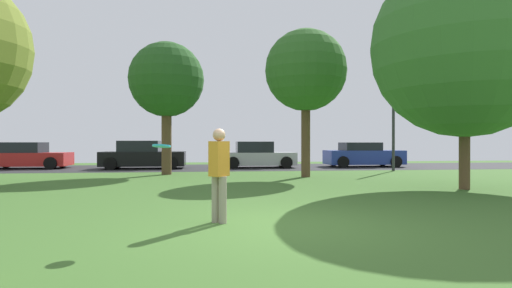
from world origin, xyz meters
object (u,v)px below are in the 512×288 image
object	(u,v)px
person_thrower	(219,171)
street_lamp_post	(393,125)
parked_car_silver	(257,156)
maple_tree_far	(306,71)
frisbee_disc	(162,146)
oak_tree_left	(166,80)
parked_car_red	(27,157)
parked_car_blue	(363,155)
oak_tree_center	(465,46)
parked_car_black	(143,156)

from	to	relation	value
person_thrower	street_lamp_post	distance (m)	14.82
parked_car_silver	street_lamp_post	world-z (taller)	street_lamp_post
maple_tree_far	frisbee_disc	xyz separation A→B (m)	(-4.65, -10.01, -2.94)
oak_tree_left	parked_car_red	size ratio (longest dim) A/B	1.37
parked_car_silver	parked_car_blue	distance (m)	6.17
oak_tree_center	parked_car_silver	xyz separation A→B (m)	(-4.87, 11.05, -3.63)
parked_car_blue	frisbee_disc	bearing A→B (deg)	-120.33
frisbee_disc	street_lamp_post	distance (m)	16.11
maple_tree_far	frisbee_disc	bearing A→B (deg)	-114.92
parked_car_silver	oak_tree_center	bearing A→B (deg)	-66.23
maple_tree_far	parked_car_red	bearing A→B (deg)	152.72
parked_car_red	parked_car_black	xyz separation A→B (m)	(6.15, -0.74, 0.04)
street_lamp_post	parked_car_blue	bearing A→B (deg)	91.76
parked_car_silver	street_lamp_post	xyz separation A→B (m)	(6.27, -3.44, 1.60)
oak_tree_left	person_thrower	size ratio (longest dim) A/B	3.51
parked_car_silver	frisbee_disc	bearing A→B (deg)	-101.97
oak_tree_center	parked_car_black	xyz separation A→B (m)	(-11.02, 11.03, -3.61)
oak_tree_left	parked_car_black	bearing A→B (deg)	111.18
person_thrower	parked_car_silver	xyz separation A→B (m)	(2.57, 15.26, -0.25)
oak_tree_left	parked_car_red	bearing A→B (deg)	147.39
person_thrower	oak_tree_left	bearing A→B (deg)	-128.60
parked_car_black	street_lamp_post	distance (m)	12.98
maple_tree_far	parked_car_silver	world-z (taller)	maple_tree_far
oak_tree_center	parked_car_black	bearing A→B (deg)	134.97
parked_car_black	parked_car_silver	size ratio (longest dim) A/B	1.07
oak_tree_center	frisbee_disc	world-z (taller)	oak_tree_center
parked_car_blue	street_lamp_post	size ratio (longest dim) A/B	0.97
parked_car_black	frisbee_disc	bearing A→B (deg)	-80.54
parked_car_silver	oak_tree_left	bearing A→B (deg)	-136.57
maple_tree_far	parked_car_silver	distance (m)	7.33
oak_tree_left	person_thrower	distance (m)	11.61
person_thrower	parked_car_red	bearing A→B (deg)	-107.25
oak_tree_left	maple_tree_far	size ratio (longest dim) A/B	0.96
parked_car_red	street_lamp_post	distance (m)	19.10
person_thrower	parked_car_black	world-z (taller)	person_thrower
parked_car_silver	parked_car_blue	world-z (taller)	parked_car_silver
person_thrower	parked_car_red	distance (m)	18.71
parked_car_red	street_lamp_post	size ratio (longest dim) A/B	0.94
parked_car_black	parked_car_silver	distance (m)	6.15
parked_car_black	parked_car_blue	bearing A→B (deg)	0.89
person_thrower	parked_car_black	distance (m)	15.66
parked_car_black	oak_tree_left	bearing A→B (deg)	-68.82
person_thrower	oak_tree_center	bearing A→B (deg)	160.92
maple_tree_far	parked_car_red	xyz separation A→B (m)	(-13.51, 6.97, -3.65)
parked_car_red	street_lamp_post	xyz separation A→B (m)	(18.58, -4.16, 1.61)
parked_car_silver	person_thrower	bearing A→B (deg)	-99.55
street_lamp_post	maple_tree_far	bearing A→B (deg)	-151.04
parked_car_black	street_lamp_post	world-z (taller)	street_lamp_post
parked_car_black	parked_car_silver	xyz separation A→B (m)	(6.15, 0.02, -0.02)
frisbee_disc	street_lamp_post	xyz separation A→B (m)	(9.72, 12.81, 0.90)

